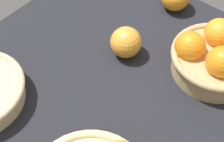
% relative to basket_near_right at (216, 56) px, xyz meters
% --- Properties ---
extents(market_tray, '(0.84, 0.72, 0.03)m').
position_rel_basket_near_right_xyz_m(market_tray, '(-0.21, 0.17, -0.06)').
color(market_tray, black).
rests_on(market_tray, ground).
extents(basket_near_right, '(0.21, 0.21, 0.11)m').
position_rel_basket_near_right_xyz_m(basket_near_right, '(0.00, 0.00, 0.00)').
color(basket_near_right, tan).
rests_on(basket_near_right, market_tray).
extents(loose_orange_back_gap, '(0.08, 0.08, 0.08)m').
position_rel_basket_near_right_xyz_m(loose_orange_back_gap, '(-0.09, 0.19, -0.01)').
color(loose_orange_back_gap, '#F49E33').
rests_on(loose_orange_back_gap, market_tray).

